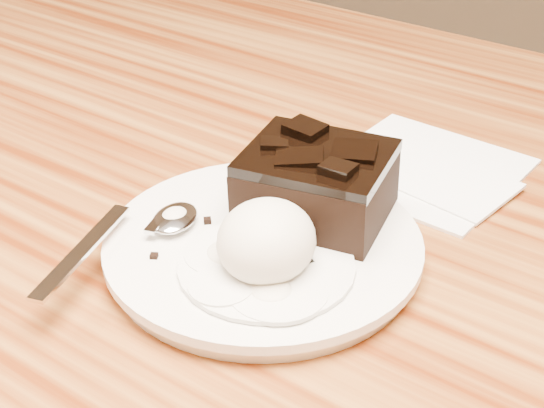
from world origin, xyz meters
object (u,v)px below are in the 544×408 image
Objects in this scene: napkin at (423,167)px; ice_cream_scoop at (266,241)px; plate at (263,250)px; brownie at (316,188)px; spoon at (175,220)px.

ice_cream_scoop is at bearing -92.48° from napkin.
plate reaches higher than napkin.
brownie reaches higher than napkin.
plate is at bearing -105.34° from brownie.
brownie is at bearing -97.91° from napkin.
brownie is 0.58× the size of spoon.
brownie reaches higher than plate.
napkin is at bearing 82.09° from brownie.
plate is 3.30× the size of ice_cream_scoop.
spoon is 1.16× the size of napkin.
spoon is at bearing -158.64° from plate.
brownie is 0.10m from spoon.
ice_cream_scoop is at bearing -49.92° from plate.
brownie is at bearing 26.72° from spoon.
plate is 2.26× the size of brownie.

